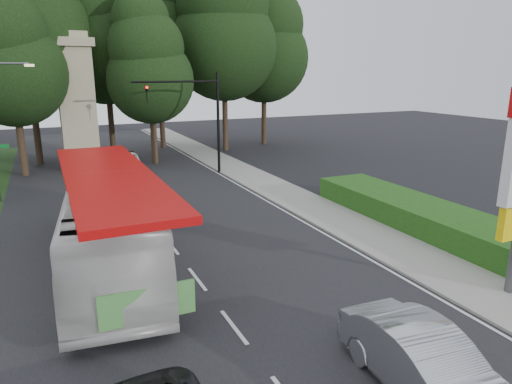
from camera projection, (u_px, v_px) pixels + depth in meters
name	position (u px, v px, depth m)	size (l,w,h in m)	color
road_surface	(166.00, 239.00, 20.40)	(14.00, 80.00, 0.02)	black
sidewalk_right	(326.00, 214.00, 23.85)	(3.00, 80.00, 0.12)	gray
hedge	(428.00, 218.00, 21.42)	(3.00, 14.00, 1.20)	#1D4612
traffic_signal_mast	(200.00, 110.00, 32.03)	(6.10, 0.35, 7.20)	black
monument	(77.00, 101.00, 34.06)	(3.00, 3.00, 10.05)	tan
tree_center_left	(21.00, 5.00, 33.69)	(10.08, 10.08, 19.80)	#2D2116
tree_center_right	(103.00, 25.00, 38.14)	(9.24, 9.24, 18.15)	#2D2116
tree_east_near	(158.00, 44.00, 42.27)	(8.12, 8.12, 15.95)	#2D2116
tree_east_mid	(223.00, 24.00, 40.37)	(9.52, 9.52, 18.70)	#2D2116
tree_far_east	(264.00, 39.00, 44.42)	(8.68, 8.68, 17.05)	#2D2116
tree_monument_left	(9.00, 50.00, 30.64)	(7.28, 7.28, 14.30)	#2D2116
tree_monument_right	(149.00, 61.00, 35.11)	(6.72, 6.72, 13.20)	#2D2116
transit_bus	(112.00, 219.00, 17.52)	(3.03, 12.94, 3.60)	silver
sedan_silver	(426.00, 364.00, 10.41)	(1.71, 4.90, 1.62)	#A7ABAF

